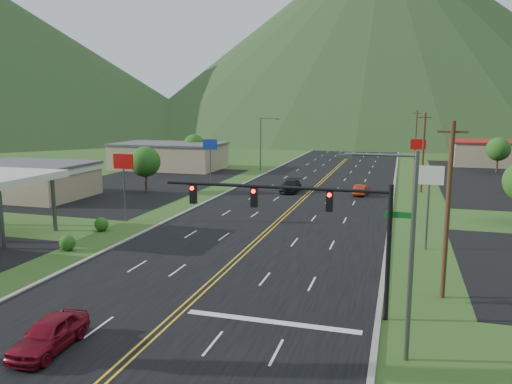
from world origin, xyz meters
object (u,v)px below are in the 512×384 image
(car_dark_mid, at_px, (291,186))
(car_red_near, at_px, (49,335))
(traffic_signal, at_px, (310,213))
(streetlight_east, at_px, (404,243))
(streetlight_west, at_px, (262,140))
(car_red_far, at_px, (362,190))

(car_dark_mid, bearing_deg, car_red_near, -91.87)
(traffic_signal, bearing_deg, car_dark_mid, 103.80)
(streetlight_east, bearing_deg, streetlight_west, 110.86)
(traffic_signal, bearing_deg, car_red_near, -143.52)
(traffic_signal, distance_m, car_red_near, 13.55)
(traffic_signal, height_order, car_dark_mid, traffic_signal)
(car_red_near, bearing_deg, streetlight_west, 93.93)
(streetlight_east, height_order, streetlight_west, same)
(streetlight_east, distance_m, car_red_far, 41.03)
(streetlight_east, bearing_deg, car_red_near, -166.51)
(streetlight_west, bearing_deg, car_dark_mid, -64.86)
(car_red_near, distance_m, car_red_far, 45.24)
(car_red_near, bearing_deg, car_red_far, 73.85)
(streetlight_west, relative_size, car_dark_mid, 1.76)
(streetlight_east, distance_m, car_dark_mid, 42.75)
(streetlight_west, distance_m, car_dark_mid, 22.22)
(streetlight_west, height_order, car_dark_mid, streetlight_west)
(traffic_signal, distance_m, streetlight_west, 58.88)
(traffic_signal, height_order, car_red_near, traffic_signal)
(traffic_signal, xyz_separation_m, streetlight_west, (-18.16, 56.00, -0.15))
(traffic_signal, distance_m, car_dark_mid, 37.65)
(car_dark_mid, bearing_deg, streetlight_west, 115.01)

